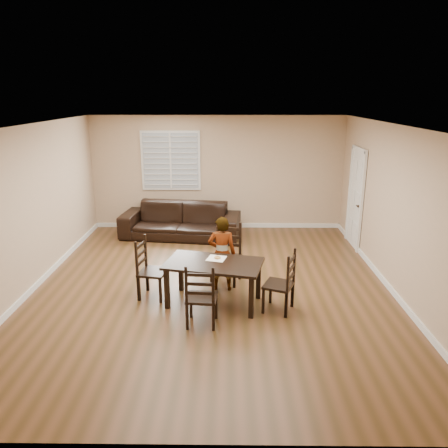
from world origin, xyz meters
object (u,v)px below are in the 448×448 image
Objects in this scene: chair_left at (146,270)px; sofa at (181,221)px; child at (222,254)px; dining_table at (214,268)px; donut at (217,257)px; chair_near at (228,254)px; chair_right at (286,285)px; chair_far at (201,300)px.

chair_left is 3.08m from sofa.
chair_left is 1.26m from child.
dining_table is 15.58× the size of donut.
chair_near is 0.82m from donut.
chair_right is 4.08m from sofa.
dining_table is 1.63× the size of chair_left.
chair_near is 0.45m from child.
chair_left is 9.58× the size of donut.
child is at bearing -97.73° from chair_far.
dining_table is 0.53m from child.
chair_right is at bearing -22.18° from donut.
sofa is at bearing -68.05° from child.
chair_near is 1.05× the size of chair_left.
chair_left is at bearing -42.65° from chair_far.
chair_near is at bearing -121.77° from chair_right.
chair_far is at bearing -88.76° from dining_table.
chair_right is at bearing -0.95° from dining_table.
chair_near is 1.48m from chair_right.
sofa is (-0.93, 3.16, -0.32)m from donut.
chair_right is 0.36× the size of sofa.
child is 2.98m from sofa.
sofa is (-0.99, 2.79, -0.25)m from child.
chair_near is (0.21, 0.93, -0.12)m from dining_table.
child is at bearing -88.39° from chair_near.
child reaches higher than chair_near.
dining_table is 1.13m from chair_right.
child is 12.28× the size of donut.
chair_left is at bearing -137.53° from chair_near.
dining_table is 0.20m from donut.
donut reaches higher than dining_table.
child reaches higher than chair_right.
chair_right is (1.25, 0.50, 0.01)m from chair_far.
dining_table is at bearing 79.67° from child.
child is 0.37m from donut.
child is at bearing -63.60° from sofa.
chair_far is 0.99m from donut.
chair_right is at bearing -153.85° from chair_far.
sofa reaches higher than dining_table.
child reaches higher than sofa.
chair_right reaches higher than sofa.
chair_right is (1.09, -0.27, -0.16)m from dining_table.
donut is (0.21, 0.92, 0.28)m from chair_far.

